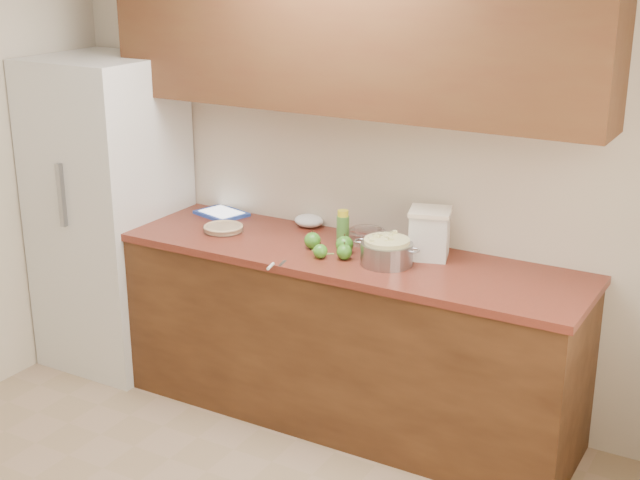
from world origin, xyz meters
The scene contains 21 objects.
room_shell centered at (0.00, 0.00, 1.30)m, with size 3.60×3.60×3.60m.
counter_run centered at (0.00, 1.48, 0.46)m, with size 2.64×0.68×0.92m.
upper_cabinets centered at (0.00, 1.63, 1.95)m, with size 2.60×0.34×0.70m, color #503118.
fridge centered at (-1.44, 1.44, 0.90)m, with size 0.70×0.70×1.80m, color silver.
pie centered at (-0.64, 1.44, 0.94)m, with size 0.22×0.22×0.04m.
colander centered at (0.34, 1.43, 0.98)m, with size 0.34×0.25×0.13m.
flour_canister centered at (0.48, 1.62, 1.04)m, with size 0.25×0.25×0.24m.
tablet centered at (-0.83, 1.69, 0.93)m, with size 0.32×0.27×0.02m.
paring_knife centered at (-0.12, 1.12, 0.93)m, with size 0.05×0.16×0.01m.
lemon_bottle centered at (0.01, 1.59, 1.01)m, with size 0.07×0.07×0.18m.
cinnamon_shaker centered at (-0.02, 1.64, 0.97)m, with size 0.04×0.04×0.10m.
vanilla_bottle centered at (0.24, 1.53, 0.97)m, with size 0.03×0.03×0.10m.
mixing_bowl centered at (0.11, 1.66, 0.96)m, with size 0.19×0.19×0.07m.
paper_towel centered at (-0.29, 1.75, 0.95)m, with size 0.16×0.13×0.07m, color white.
apple_left centered at (-0.09, 1.44, 0.96)m, with size 0.08×0.08×0.10m.
apple_center centered at (0.09, 1.46, 0.96)m, with size 0.09×0.09×0.10m.
apple_front centered at (0.02, 1.34, 0.96)m, with size 0.07×0.07×0.08m.
apple_extra centered at (0.13, 1.38, 0.96)m, with size 0.08×0.08×0.09m.
peel_a centered at (-0.04, 1.39, 0.92)m, with size 0.04×0.02×0.00m, color #89B357.
peel_b centered at (-0.07, 1.42, 0.92)m, with size 0.03×0.01×0.00m, color #89B357.
peel_c centered at (0.03, 1.42, 0.92)m, with size 0.04×0.01×0.00m, color #89B357.
Camera 1 is at (2.07, -2.23, 2.41)m, focal length 50.00 mm.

